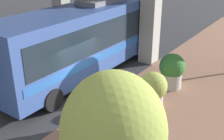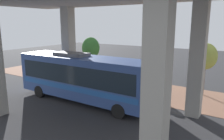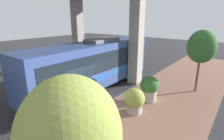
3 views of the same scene
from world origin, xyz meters
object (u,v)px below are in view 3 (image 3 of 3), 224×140
Objects in this scene: fire_hydrant at (107,107)px; street_tree_far at (202,47)px; planter_back at (85,119)px; street_tree_near at (71,136)px; planter_front at (149,88)px; planter_middle at (134,101)px; bus at (93,63)px.

street_tree_far is (-3.25, -6.67, 2.96)m from fire_hydrant.
planter_back is 5.43m from street_tree_near.
planter_front is 4.89m from street_tree_far.
fire_hydrant is 3.28m from planter_front.
fire_hydrant is 0.59× the size of planter_middle.
street_tree_far is (-3.02, -8.65, 2.68)m from planter_back.
street_tree_near is at bearing 106.03° from planter_front.
street_tree_far reaches higher than planter_front.
street_tree_far is at bearing -88.57° from street_tree_near.
street_tree_near reaches higher than planter_back.
fire_hydrant is 2.01m from planter_back.
planter_front is at bearing -100.30° from planter_back.
bus reaches higher than planter_middle.
planter_back is (-3.52, 4.30, -1.35)m from bus.
planter_middle is at bearing -69.54° from street_tree_near.
planter_middle is (-4.44, 1.23, -1.31)m from bus.
fire_hydrant is 7.99m from street_tree_far.
bus is 10.37m from street_tree_near.
fire_hydrant is 1.61m from planter_middle.
planter_front reaches higher than planter_back.
planter_back is at bearing -45.52° from street_tree_near.
street_tree_near is (-6.85, 7.68, 1.30)m from bus.
street_tree_far is (-2.11, -3.63, 2.50)m from planter_front.
street_tree_far is at bearing -115.99° from fire_hydrant.
planter_middle is at bearing 69.33° from street_tree_far.
planter_front is 1.15× the size of planter_middle.
bus is 7.97m from street_tree_far.
street_tree_far reaches higher than planter_middle.
planter_back is at bearing 79.70° from planter_front.
fire_hydrant is 0.51× the size of planter_front.
planter_front reaches higher than planter_middle.
street_tree_far reaches higher than bus.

